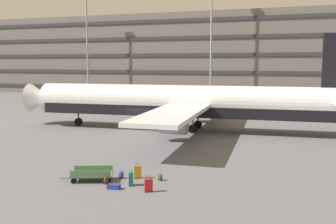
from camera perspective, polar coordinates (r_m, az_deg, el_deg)
name	(u,v)px	position (r m, az deg, el deg)	size (l,w,h in m)	color
ground_plane	(137,132)	(42.95, -4.51, -2.82)	(600.00, 600.00, 0.00)	#5B5B60
terminal_structure	(229,56)	(93.19, 8.77, 8.04)	(129.19, 21.75, 17.99)	#605B56
airliner	(187,103)	(43.15, 2.78, 1.30)	(39.31, 31.87, 10.25)	silver
light_mast_far_left	(87,38)	(89.15, -11.57, 10.45)	(1.80, 0.50, 22.16)	gray
light_mast_left	(211,24)	(78.95, 6.25, 12.47)	(1.80, 0.50, 26.10)	gray
suitcase_silver	(148,185)	(23.19, -2.84, -10.44)	(0.52, 0.45, 0.93)	#B21E23
suitcase_navy	(131,178)	(24.42, -5.36, -9.46)	(0.44, 0.53, 1.04)	#147266
suitcase_black	(138,171)	(25.83, -4.40, -8.53)	(0.51, 0.41, 0.96)	orange
suitcase_orange	(114,187)	(23.98, -7.81, -10.58)	(0.80, 0.48, 0.28)	navy
backpack_large	(160,177)	(25.33, -1.17, -9.38)	(0.38, 0.28, 0.49)	#264C26
backpack_teal	(121,175)	(25.93, -6.77, -9.00)	(0.37, 0.29, 0.52)	navy
backpack_small	(106,181)	(24.87, -8.96, -9.72)	(0.39, 0.27, 0.54)	#592619
baggage_cart	(92,174)	(25.66, -10.89, -8.79)	(3.32, 2.15, 0.82)	#4C724C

